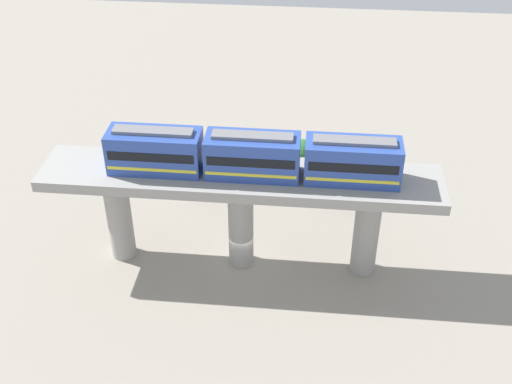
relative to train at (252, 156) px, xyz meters
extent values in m
plane|color=gray|center=(0.00, 0.90, -9.77)|extent=(120.00, 120.00, 0.00)
cylinder|color=#999691|center=(0.00, -8.47, -6.05)|extent=(1.90, 1.90, 7.43)
cylinder|color=#999691|center=(0.00, 0.90, -6.05)|extent=(1.90, 1.90, 7.43)
cylinder|color=#999691|center=(0.00, 10.28, -6.05)|extent=(1.90, 1.90, 7.43)
cube|color=#999691|center=(0.00, 0.90, -1.93)|extent=(5.20, 28.85, 0.80)
cube|color=#2D4CA5|center=(0.00, -6.95, -0.03)|extent=(2.60, 6.60, 3.00)
cube|color=black|center=(0.00, -6.95, 0.22)|extent=(2.64, 6.07, 0.70)
cube|color=yellow|center=(0.00, -6.95, -0.78)|extent=(2.64, 6.34, 0.24)
cube|color=slate|center=(0.00, -6.95, 1.59)|extent=(1.10, 5.61, 0.24)
cube|color=#2D4CA5|center=(0.00, 0.00, -0.03)|extent=(2.60, 6.60, 3.00)
cube|color=black|center=(0.00, 0.00, 0.22)|extent=(2.64, 6.07, 0.70)
cube|color=yellow|center=(0.00, 0.00, -0.78)|extent=(2.64, 6.34, 0.24)
cube|color=slate|center=(0.00, 0.00, 1.59)|extent=(1.10, 5.61, 0.24)
cube|color=#2D4CA5|center=(0.00, 6.95, -0.03)|extent=(2.60, 6.60, 3.00)
cube|color=black|center=(0.00, 6.95, 0.22)|extent=(2.64, 6.07, 0.70)
cube|color=yellow|center=(0.00, 6.95, -0.78)|extent=(2.64, 6.34, 0.24)
cube|color=slate|center=(0.00, 6.95, 1.59)|extent=(1.10, 5.61, 0.24)
cube|color=black|center=(9.40, -7.93, -9.27)|extent=(2.25, 4.37, 1.00)
cube|color=black|center=(9.40, -7.78, -8.39)|extent=(1.88, 2.47, 0.76)
cube|color=#B2B5BA|center=(9.03, 4.24, -9.27)|extent=(2.22, 4.36, 1.00)
cube|color=black|center=(9.03, 4.39, -8.39)|extent=(1.87, 2.46, 0.76)
cylinder|color=brown|center=(10.47, -3.12, -8.24)|extent=(0.36, 0.36, 3.06)
sphere|color=#2D7233|center=(10.47, -3.12, -5.99)|extent=(2.60, 2.60, 2.60)
camera|label=1|loc=(-38.08, -4.00, 23.61)|focal=45.19mm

